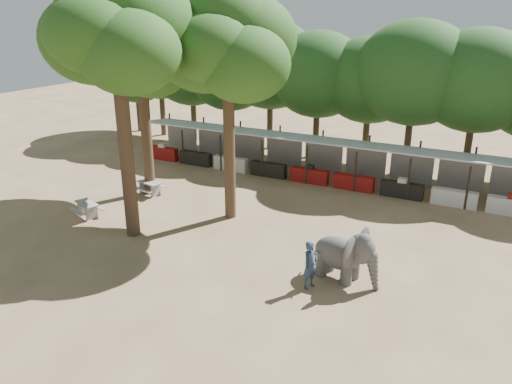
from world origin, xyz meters
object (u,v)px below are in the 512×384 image
at_px(yard_tree_center, 116,31).
at_px(yard_tree_left, 140,47).
at_px(elephant, 346,255).
at_px(yard_tree_back, 227,44).
at_px(picnic_table_far, 150,186).
at_px(handler, 310,265).
at_px(picnic_table_near, 87,208).

bearing_deg(yard_tree_center, yard_tree_left, 120.96).
height_order(yard_tree_left, elephant, yard_tree_left).
height_order(yard_tree_back, picnic_table_far, yard_tree_back).
xyz_separation_m(yard_tree_left, picnic_table_far, (0.33, -0.48, -7.70)).
xyz_separation_m(elephant, picnic_table_far, (-13.03, 4.18, -0.58)).
distance_m(yard_tree_back, handler, 11.04).
distance_m(yard_tree_left, picnic_table_near, 8.98).
bearing_deg(picnic_table_far, yard_tree_back, 6.72).
height_order(yard_tree_left, yard_tree_back, yard_tree_back).
distance_m(picnic_table_near, picnic_table_far, 4.16).
height_order(yard_tree_back, elephant, yard_tree_back).
xyz_separation_m(handler, picnic_table_far, (-12.04, 5.40, -0.45)).
relative_size(yard_tree_back, handler, 5.94).
height_order(picnic_table_near, picnic_table_far, picnic_table_far).
relative_size(yard_tree_left, picnic_table_far, 6.13).
bearing_deg(elephant, handler, -119.11).
distance_m(yard_tree_left, yard_tree_center, 5.92).
bearing_deg(picnic_table_near, picnic_table_far, 101.26).
bearing_deg(elephant, picnic_table_far, 172.44).
distance_m(yard_tree_back, picnic_table_far, 9.85).
bearing_deg(yard_tree_center, handler, -5.32).
distance_m(yard_tree_left, picnic_table_far, 7.72).
xyz_separation_m(yard_tree_left, handler, (12.36, -5.87, -7.24)).
bearing_deg(picnic_table_near, yard_tree_left, 106.32).
distance_m(yard_tree_back, elephant, 11.10).
xyz_separation_m(yard_tree_back, picnic_table_near, (-6.40, -3.57, -8.05)).
bearing_deg(picnic_table_near, yard_tree_center, 14.24).
bearing_deg(yard_tree_left, handler, -25.41).
xyz_separation_m(yard_tree_left, yard_tree_center, (3.00, -5.00, 1.01)).
relative_size(elephant, picnic_table_far, 1.61).
xyz_separation_m(yard_tree_left, yard_tree_back, (6.00, -1.00, 0.34)).
xyz_separation_m(elephant, handler, (-1.00, -1.22, -0.13)).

